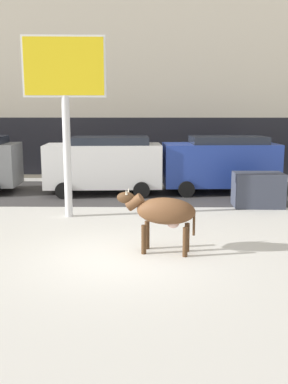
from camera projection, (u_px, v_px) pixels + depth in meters
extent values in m
plane|color=silver|center=(119.00, 257.00, 10.15)|extent=(120.00, 120.00, 0.00)
cube|color=#423F3F|center=(133.00, 192.00, 18.14)|extent=(60.00, 5.60, 0.01)
cube|color=#BCB29E|center=(137.00, 51.00, 23.68)|extent=(44.00, 6.00, 13.00)
cube|color=black|center=(136.00, 146.00, 21.58)|extent=(43.12, 0.10, 2.80)
ellipsoid|color=brown|center=(166.00, 211.00, 10.29)|extent=(1.49, 0.86, 0.64)
cylinder|color=#472D19|center=(144.00, 240.00, 10.33)|extent=(0.12, 0.12, 0.70)
cylinder|color=#472D19|center=(147.00, 235.00, 10.70)|extent=(0.12, 0.12, 0.70)
cylinder|color=#472D19|center=(185.00, 242.00, 10.13)|extent=(0.12, 0.12, 0.70)
cylinder|color=#472D19|center=(187.00, 237.00, 10.50)|extent=(0.12, 0.12, 0.70)
cylinder|color=brown|center=(135.00, 202.00, 10.41)|extent=(0.52, 0.35, 0.44)
ellipsoid|color=#472D19|center=(126.00, 198.00, 10.44)|extent=(0.48, 0.32, 0.28)
cone|color=beige|center=(126.00, 192.00, 10.29)|extent=(0.08, 0.12, 0.15)
cone|color=beige|center=(129.00, 190.00, 10.50)|extent=(0.08, 0.12, 0.15)
cylinder|color=#472D19|center=(194.00, 223.00, 10.20)|extent=(0.06, 0.06, 0.60)
ellipsoid|color=beige|center=(173.00, 224.00, 10.31)|extent=(0.32, 0.29, 0.20)
cylinder|color=silver|center=(67.00, 157.00, 13.71)|extent=(0.24, 0.24, 3.80)
cube|color=silver|center=(64.00, 67.00, 13.20)|extent=(2.53, 0.32, 1.82)
cube|color=yellow|center=(64.00, 67.00, 13.18)|extent=(2.40, 0.27, 1.70)
cylinder|color=black|center=(5.00, 181.00, 19.02)|extent=(0.65, 0.25, 0.64)
cube|color=white|center=(103.00, 165.00, 17.60)|extent=(4.70, 2.15, 1.70)
cube|color=#1E232D|center=(111.00, 140.00, 17.43)|extent=(3.09, 1.83, 0.30)
cylinder|color=black|center=(140.00, 182.00, 18.75)|extent=(0.65, 0.25, 0.64)
cylinder|color=black|center=(141.00, 190.00, 16.89)|extent=(0.65, 0.25, 0.64)
cylinder|color=black|center=(70.00, 183.00, 18.63)|extent=(0.65, 0.25, 0.64)
cylinder|color=black|center=(64.00, 191.00, 16.77)|extent=(0.65, 0.25, 0.64)
cube|color=#233D9E|center=(220.00, 164.00, 17.90)|extent=(4.70, 2.15, 1.70)
cube|color=#1E232D|center=(228.00, 140.00, 17.73)|extent=(3.09, 1.83, 0.30)
cylinder|color=black|center=(249.00, 181.00, 19.05)|extent=(0.65, 0.25, 0.64)
cylinder|color=black|center=(262.00, 189.00, 17.19)|extent=(0.65, 0.25, 0.64)
cylinder|color=black|center=(180.00, 181.00, 18.93)|extent=(0.65, 0.25, 0.64)
cylinder|color=black|center=(186.00, 189.00, 17.07)|extent=(0.65, 0.25, 0.64)
cylinder|color=#282833|center=(88.00, 172.00, 21.04)|extent=(0.24, 0.24, 0.88)
cube|color=brown|center=(88.00, 156.00, 20.90)|extent=(0.36, 0.22, 0.64)
sphere|color=tan|center=(88.00, 147.00, 20.82)|extent=(0.20, 0.20, 0.20)
cylinder|color=#282833|center=(182.00, 172.00, 20.97)|extent=(0.24, 0.24, 0.88)
cube|color=#386B42|center=(182.00, 156.00, 20.83)|extent=(0.36, 0.22, 0.64)
sphere|color=#9E7051|center=(182.00, 147.00, 20.75)|extent=(0.20, 0.20, 0.20)
cylinder|color=#282833|center=(273.00, 172.00, 20.91)|extent=(0.24, 0.24, 0.88)
cube|color=#232328|center=(274.00, 156.00, 20.77)|extent=(0.36, 0.22, 0.64)
sphere|color=#9E7051|center=(274.00, 147.00, 20.69)|extent=(0.20, 0.20, 0.20)
cube|color=#383D4C|center=(258.00, 190.00, 15.39)|extent=(1.71, 1.11, 1.20)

